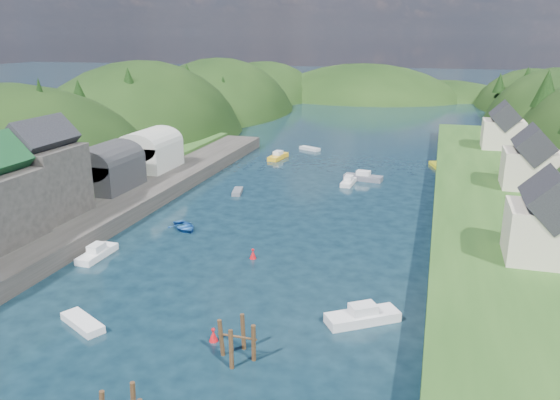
% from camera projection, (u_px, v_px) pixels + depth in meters
% --- Properties ---
extents(ground, '(600.00, 600.00, 0.00)m').
position_uv_depth(ground, '(320.00, 185.00, 83.79)').
color(ground, black).
rests_on(ground, ground).
extents(hillside_left, '(44.00, 245.56, 52.00)m').
position_uv_depth(hillside_left, '(145.00, 176.00, 121.11)').
color(hillside_left, black).
rests_on(hillside_left, ground).
extents(far_hills, '(103.00, 68.00, 44.00)m').
position_uv_depth(far_hills, '(394.00, 127.00, 200.46)').
color(far_hills, black).
rests_on(far_hills, ground).
extents(hill_trees, '(91.95, 154.40, 11.26)m').
position_uv_depth(hill_trees, '(341.00, 102.00, 93.64)').
color(hill_trees, black).
rests_on(hill_trees, ground).
extents(quay_left, '(12.00, 110.00, 2.00)m').
position_uv_depth(quay_left, '(59.00, 228.00, 62.37)').
color(quay_left, '#2D2B28').
rests_on(quay_left, ground).
extents(terrace_left_grass, '(12.00, 110.00, 2.50)m').
position_uv_depth(terrace_left_grass, '(8.00, 220.00, 64.17)').
color(terrace_left_grass, '#234719').
rests_on(terrace_left_grass, ground).
extents(boat_sheds, '(7.00, 21.00, 7.50)m').
position_uv_depth(boat_sheds, '(129.00, 156.00, 79.09)').
color(boat_sheds, '#2D2D30').
rests_on(boat_sheds, quay_left).
extents(terrace_right, '(16.00, 120.00, 2.40)m').
position_uv_depth(terrace_right, '(500.00, 211.00, 67.58)').
color(terrace_right, '#234719').
rests_on(terrace_right, ground).
extents(right_bank_cottages, '(9.00, 59.24, 8.41)m').
position_uv_depth(right_bank_cottages, '(523.00, 161.00, 73.07)').
color(right_bank_cottages, beige).
rests_on(right_bank_cottages, terrace_right).
extents(piling_cluster_far, '(2.91, 2.75, 3.49)m').
position_uv_depth(piling_cluster_far, '(237.00, 344.00, 38.76)').
color(piling_cluster_far, '#382314').
rests_on(piling_cluster_far, ground).
extents(channel_buoy_near, '(0.70, 0.70, 1.10)m').
position_uv_depth(channel_buoy_near, '(213.00, 335.00, 41.14)').
color(channel_buoy_near, '#B60E14').
rests_on(channel_buoy_near, ground).
extents(channel_buoy_far, '(0.70, 0.70, 1.10)m').
position_uv_depth(channel_buoy_far, '(253.00, 254.00, 56.22)').
color(channel_buoy_far, '#B60E14').
rests_on(channel_buoy_far, ground).
extents(moored_boats, '(35.40, 91.28, 2.37)m').
position_uv_depth(moored_boats, '(211.00, 256.00, 55.49)').
color(moored_boats, gold).
rests_on(moored_boats, ground).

